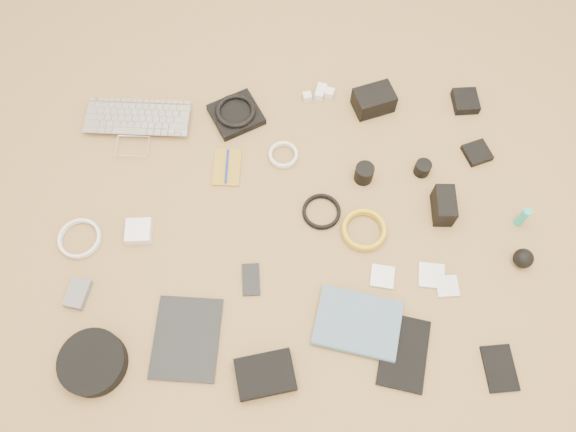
{
  "coord_description": "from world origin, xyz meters",
  "views": [
    {
      "loc": [
        -0.05,
        -0.69,
        1.6
      ],
      "look_at": [
        -0.01,
        0.03,
        0.02
      ],
      "focal_mm": 35.0,
      "sensor_mm": 36.0,
      "label": 1
    }
  ],
  "objects_px": {
    "phone": "(251,279)",
    "headphone_case": "(93,363)",
    "dslr_camera": "(374,100)",
    "laptop": "(136,131)",
    "tablet": "(187,338)",
    "paperback": "(352,354)"
  },
  "relations": [
    {
      "from": "dslr_camera",
      "to": "headphone_case",
      "type": "height_order",
      "value": "dslr_camera"
    },
    {
      "from": "dslr_camera",
      "to": "phone",
      "type": "height_order",
      "value": "dslr_camera"
    },
    {
      "from": "dslr_camera",
      "to": "laptop",
      "type": "bearing_deg",
      "value": 168.92
    },
    {
      "from": "phone",
      "to": "headphone_case",
      "type": "xyz_separation_m",
      "value": [
        -0.44,
        -0.22,
        0.02
      ]
    },
    {
      "from": "headphone_case",
      "to": "laptop",
      "type": "bearing_deg",
      "value": 84.75
    },
    {
      "from": "dslr_camera",
      "to": "headphone_case",
      "type": "relative_size",
      "value": 0.71
    },
    {
      "from": "phone",
      "to": "paperback",
      "type": "bearing_deg",
      "value": -40.73
    },
    {
      "from": "laptop",
      "to": "headphone_case",
      "type": "relative_size",
      "value": 1.9
    },
    {
      "from": "laptop",
      "to": "dslr_camera",
      "type": "relative_size",
      "value": 2.69
    },
    {
      "from": "laptop",
      "to": "phone",
      "type": "distance_m",
      "value": 0.65
    },
    {
      "from": "dslr_camera",
      "to": "tablet",
      "type": "distance_m",
      "value": 0.99
    },
    {
      "from": "paperback",
      "to": "laptop",
      "type": "bearing_deg",
      "value": 56.04
    },
    {
      "from": "dslr_camera",
      "to": "tablet",
      "type": "xyz_separation_m",
      "value": [
        -0.62,
        -0.77,
        -0.03
      ]
    },
    {
      "from": "laptop",
      "to": "headphone_case",
      "type": "height_order",
      "value": "headphone_case"
    },
    {
      "from": "laptop",
      "to": "dslr_camera",
      "type": "height_order",
      "value": "dslr_camera"
    },
    {
      "from": "dslr_camera",
      "to": "headphone_case",
      "type": "bearing_deg",
      "value": -152.5
    },
    {
      "from": "dslr_camera",
      "to": "paperback",
      "type": "xyz_separation_m",
      "value": [
        -0.15,
        -0.84,
        -0.03
      ]
    },
    {
      "from": "laptop",
      "to": "phone",
      "type": "height_order",
      "value": "laptop"
    },
    {
      "from": "tablet",
      "to": "headphone_case",
      "type": "bearing_deg",
      "value": -160.6
    },
    {
      "from": "dslr_camera",
      "to": "paperback",
      "type": "distance_m",
      "value": 0.85
    },
    {
      "from": "dslr_camera",
      "to": "tablet",
      "type": "relative_size",
      "value": 0.54
    },
    {
      "from": "phone",
      "to": "headphone_case",
      "type": "relative_size",
      "value": 0.54
    }
  ]
}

